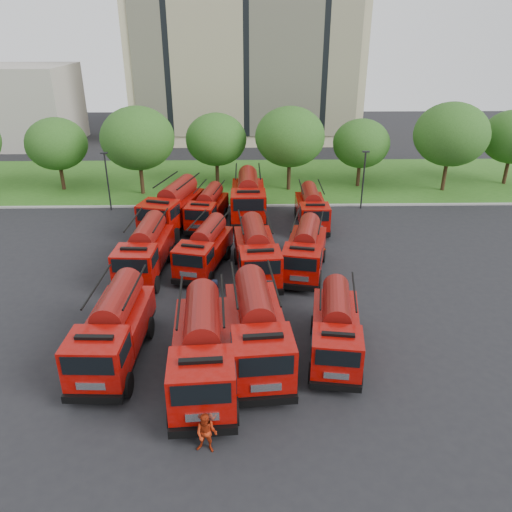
{
  "coord_description": "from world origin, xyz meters",
  "views": [
    {
      "loc": [
        1.87,
        -24.4,
        14.94
      ],
      "look_at": [
        2.44,
        3.58,
        1.8
      ],
      "focal_mm": 35.0,
      "sensor_mm": 36.0,
      "label": 1
    }
  ],
  "objects": [
    {
      "name": "fire_truck_9",
      "position": [
        -1.26,
        13.44,
        1.45
      ],
      "size": [
        3.28,
        6.6,
        2.87
      ],
      "rotation": [
        0.0,
        0.0,
        -0.18
      ],
      "color": "black",
      "rests_on": "ground"
    },
    {
      "name": "tree_5",
      "position": [
        13.0,
        23.5,
        4.35
      ],
      "size": [
        5.46,
        5.46,
        6.68
      ],
      "color": "#382314",
      "rests_on": "ground"
    },
    {
      "name": "fire_truck_10",
      "position": [
        2.02,
        15.15,
        1.8
      ],
      "size": [
        2.93,
        7.89,
        3.58
      ],
      "rotation": [
        0.0,
        0.0,
        0.0
      ],
      "color": "black",
      "rests_on": "ground"
    },
    {
      "name": "curb",
      "position": [
        0.0,
        17.9,
        0.07
      ],
      "size": [
        70.0,
        0.3,
        0.14
      ],
      "primitive_type": "cube",
      "color": "gray",
      "rests_on": "ground"
    },
    {
      "name": "lawn",
      "position": [
        0.0,
        26.0,
        0.06
      ],
      "size": [
        70.0,
        16.0,
        0.12
      ],
      "primitive_type": "cube",
      "color": "#245316",
      "rests_on": "ground"
    },
    {
      "name": "firefighter_0",
      "position": [
        3.92,
        -6.04,
        0.0
      ],
      "size": [
        0.88,
        0.84,
        1.94
      ],
      "primitive_type": "imported",
      "rotation": [
        0.0,
        0.0,
        0.64
      ],
      "color": "#98240B",
      "rests_on": "ground"
    },
    {
      "name": "fire_truck_2",
      "position": [
        2.31,
        -4.4,
        1.75
      ],
      "size": [
        3.3,
        7.84,
        3.48
      ],
      "rotation": [
        0.0,
        0.0,
        0.08
      ],
      "color": "black",
      "rests_on": "ground"
    },
    {
      "name": "fire_truck_7",
      "position": [
        5.66,
        4.99,
        1.54
      ],
      "size": [
        3.67,
        7.06,
        3.06
      ],
      "rotation": [
        0.0,
        0.0,
        -0.21
      ],
      "color": "black",
      "rests_on": "ground"
    },
    {
      "name": "firefighter_3",
      "position": [
        6.26,
        -6.2,
        0.0
      ],
      "size": [
        1.14,
        0.63,
        1.71
      ],
      "primitive_type": "imported",
      "rotation": [
        0.0,
        0.0,
        3.19
      ],
      "color": "black",
      "rests_on": "ground"
    },
    {
      "name": "fire_truck_11",
      "position": [
        7.07,
        13.12,
        1.47
      ],
      "size": [
        2.44,
        6.45,
        2.92
      ],
      "rotation": [
        0.0,
        0.0,
        -0.01
      ],
      "color": "black",
      "rests_on": "ground"
    },
    {
      "name": "firefighter_2",
      "position": [
        6.0,
        -4.66,
        0.0
      ],
      "size": [
        0.64,
        1.09,
        1.83
      ],
      "primitive_type": "imported",
      "rotation": [
        0.0,
        0.0,
        1.6
      ],
      "color": "#98240B",
      "rests_on": "ground"
    },
    {
      "name": "apartment_building",
      "position": [
        2.0,
        47.94,
        12.5
      ],
      "size": [
        30.0,
        14.18,
        25.0
      ],
      "color": "beige",
      "rests_on": "ground"
    },
    {
      "name": "tree_2",
      "position": [
        -8.0,
        21.5,
        5.35
      ],
      "size": [
        6.72,
        6.72,
        8.22
      ],
      "color": "#382314",
      "rests_on": "ground"
    },
    {
      "name": "side_building",
      "position": [
        -30.0,
        44.0,
        5.0
      ],
      "size": [
        18.0,
        12.0,
        10.0
      ],
      "primitive_type": "cube",
      "color": "#9F988D",
      "rests_on": "ground"
    },
    {
      "name": "lamp_post_0",
      "position": [
        -10.0,
        17.2,
        2.9
      ],
      "size": [
        0.6,
        0.25,
        5.11
      ],
      "color": "black",
      "rests_on": "ground"
    },
    {
      "name": "fire_truck_0",
      "position": [
        -4.51,
        -4.25,
        1.68
      ],
      "size": [
        2.95,
        7.45,
        3.34
      ],
      "rotation": [
        0.0,
        0.0,
        -0.04
      ],
      "color": "black",
      "rests_on": "ground"
    },
    {
      "name": "tree_1",
      "position": [
        -16.0,
        23.0,
        4.55
      ],
      "size": [
        5.71,
        5.71,
        6.98
      ],
      "color": "#382314",
      "rests_on": "ground"
    },
    {
      "name": "fire_truck_3",
      "position": [
        6.16,
        -4.05,
        1.49
      ],
      "size": [
        3.17,
        6.77,
        2.96
      ],
      "rotation": [
        0.0,
        0.0,
        -0.15
      ],
      "color": "black",
      "rests_on": "ground"
    },
    {
      "name": "tree_3",
      "position": [
        -1.0,
        24.0,
        4.68
      ],
      "size": [
        5.88,
        5.88,
        7.19
      ],
      "color": "#382314",
      "rests_on": "ground"
    },
    {
      "name": "fire_truck_5",
      "position": [
        -0.91,
        5.6,
        1.48
      ],
      "size": [
        3.71,
        6.79,
        2.94
      ],
      "rotation": [
        0.0,
        0.0,
        -0.25
      ],
      "color": "black",
      "rests_on": "ground"
    },
    {
      "name": "fire_truck_4",
      "position": [
        -4.67,
        4.96,
        1.63
      ],
      "size": [
        2.98,
        7.27,
        3.24
      ],
      "rotation": [
        0.0,
        0.0,
        -0.06
      ],
      "color": "black",
      "rests_on": "ground"
    },
    {
      "name": "tree_6",
      "position": [
        21.0,
        22.0,
        5.49
      ],
      "size": [
        6.89,
        6.89,
        8.42
      ],
      "color": "#382314",
      "rests_on": "ground"
    },
    {
      "name": "firefighter_5",
      "position": [
        6.33,
        5.81,
        0.0
      ],
      "size": [
        1.93,
        1.05,
        1.98
      ],
      "primitive_type": "imported",
      "rotation": [
        0.0,
        0.0,
        3.29
      ],
      "color": "#98240B",
      "rests_on": "ground"
    },
    {
      "name": "fire_truck_1",
      "position": [
        -0.13,
        -6.02,
        1.77
      ],
      "size": [
        3.24,
        7.87,
        3.51
      ],
      "rotation": [
        0.0,
        0.0,
        0.07
      ],
      "color": "black",
      "rests_on": "ground"
    },
    {
      "name": "tree_4",
      "position": [
        6.0,
        22.5,
        5.22
      ],
      "size": [
        6.55,
        6.55,
        8.01
      ],
      "color": "#382314",
      "rests_on": "ground"
    },
    {
      "name": "ground",
      "position": [
        0.0,
        0.0,
        0.0
      ],
      "size": [
        140.0,
        140.0,
        0.0
      ],
      "primitive_type": "plane",
      "color": "black",
      "rests_on": "ground"
    },
    {
      "name": "fire_truck_8",
      "position": [
        -3.93,
        12.88,
        1.77
      ],
      "size": [
        4.61,
        8.14,
        3.51
      ],
      "rotation": [
        0.0,
        0.0,
        -0.27
      ],
      "color": "black",
      "rests_on": "ground"
    },
    {
      "name": "firefighter_4",
      "position": [
        0.01,
        0.41,
        0.0
      ],
      "size": [
        0.93,
        1.06,
        1.83
      ],
      "primitive_type": "imported",
      "rotation": [
        0.0,
        0.0,
        2.04
      ],
      "color": "black",
      "rests_on": "ground"
    },
    {
      "name": "fire_truck_6",
      "position": [
        2.49,
        4.57,
        1.63
      ],
      "size": [
        3.07,
        7.28,
        3.23
      ],
      "rotation": [
        0.0,
        0.0,
        0.08
      ],
      "color": "black",
      "rests_on": "ground"
    },
    {
      "name": "firefighter_1",
      "position": [
        0.29,
        -10.18,
        0.0
      ],
      "size": [
        0.93,
        0.62,
        1.76
      ],
      "primitive_type": "imported",
      "rotation": [
        0.0,
        0.0,
        -0.19
      ],
      "color": "#98240B",
      "rests_on": "ground"
    },
    {
      "name": "lamp_post_1",
      "position": [
        12.0,
        17.2,
        2.9
      ],
      "size": [
        0.6,
        0.25,
        5.11
      ],
      "color": "black",
      "rests_on": "ground"
    }
  ]
}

